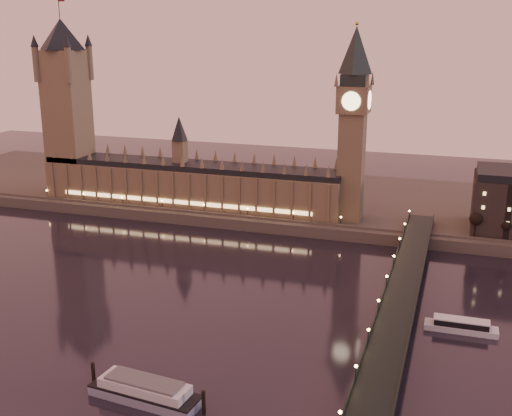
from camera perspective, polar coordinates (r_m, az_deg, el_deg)
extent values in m
plane|color=black|center=(263.60, -8.38, -8.49)|extent=(700.00, 700.00, 0.00)
cube|color=#423D35|center=(401.11, 5.97, 0.67)|extent=(560.00, 130.00, 6.00)
cube|color=brown|center=(377.91, -5.84, 1.91)|extent=(180.00, 26.00, 22.00)
cube|color=black|center=(375.05, -5.90, 3.78)|extent=(180.00, 22.00, 3.20)
cube|color=#FFCC7F|center=(367.55, -6.66, 0.51)|extent=(153.00, 0.25, 2.20)
cube|color=brown|center=(410.15, -16.34, 7.16)|extent=(22.00, 22.00, 88.00)
cone|color=black|center=(405.99, -16.94, 14.57)|extent=(31.68, 31.68, 18.00)
cylinder|color=black|center=(406.07, -17.12, 16.67)|extent=(0.44, 0.44, 12.00)
cube|color=brown|center=(347.16, 8.45, 3.61)|extent=(13.00, 13.00, 58.00)
cube|color=brown|center=(341.36, 8.70, 9.52)|extent=(16.00, 16.00, 14.00)
cylinder|color=#FFEAA5|center=(333.34, 8.46, 9.37)|extent=(9.60, 0.35, 9.60)
cylinder|color=#FFEAA5|center=(342.79, 7.33, 9.60)|extent=(0.35, 9.60, 9.60)
cube|color=black|center=(340.40, 8.77, 11.19)|extent=(13.00, 13.00, 6.00)
cone|color=black|center=(339.52, 8.88, 13.71)|extent=(17.68, 17.68, 24.00)
sphere|color=gold|center=(339.29, 8.97, 15.90)|extent=(2.00, 2.00, 2.00)
cube|color=black|center=(236.81, 12.22, -9.50)|extent=(13.00, 260.00, 2.00)
cube|color=black|center=(236.73, 10.71, -9.02)|extent=(0.60, 260.00, 1.00)
cube|color=black|center=(235.78, 13.79, -9.32)|extent=(0.60, 260.00, 1.00)
cylinder|color=black|center=(337.53, 19.06, -1.86)|extent=(0.70, 0.70, 8.12)
sphere|color=black|center=(336.31, 19.12, -1.17)|extent=(5.41, 5.41, 5.41)
cylinder|color=black|center=(338.29, 21.52, -2.07)|extent=(0.70, 0.70, 8.12)
sphere|color=black|center=(337.08, 21.59, -1.38)|extent=(5.41, 5.41, 5.41)
cube|color=silver|center=(250.94, 17.75, -10.16)|extent=(26.11, 6.67, 2.21)
cube|color=black|center=(250.00, 17.80, -9.71)|extent=(19.33, 5.46, 2.21)
cube|color=silver|center=(249.45, 17.82, -9.43)|extent=(19.85, 5.72, 0.40)
cube|color=#828AA6|center=(202.82, -9.83, -16.13)|extent=(35.58, 13.35, 2.82)
cube|color=black|center=(201.94, -9.85, -15.73)|extent=(35.58, 13.35, 0.54)
cube|color=silver|center=(201.06, -9.88, -15.32)|extent=(28.99, 11.59, 2.82)
cube|color=#595B5E|center=(200.15, -9.90, -14.88)|extent=(24.55, 10.06, 0.76)
cylinder|color=black|center=(212.66, -14.26, -14.07)|extent=(1.19, 1.19, 7.38)
cylinder|color=black|center=(193.52, -4.68, -16.85)|extent=(1.19, 1.19, 7.38)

